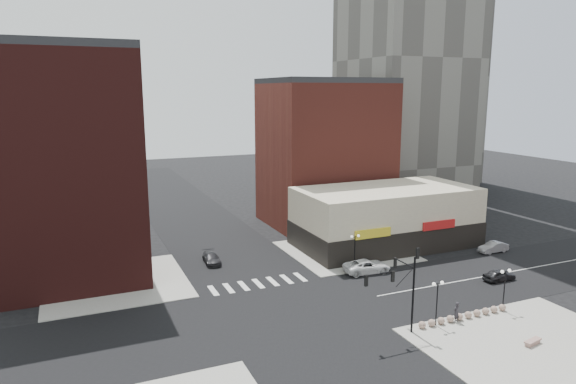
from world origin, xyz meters
TOP-DOWN VIEW (x-y plane):
  - ground at (0.00, 0.00)m, footprint 240.00×240.00m
  - road_ew at (0.00, 0.00)m, footprint 200.00×14.00m
  - road_ns at (0.00, 0.00)m, footprint 14.00×200.00m
  - sidewalk_nw at (-14.50, 14.50)m, footprint 15.00×15.00m
  - sidewalk_ne at (14.50, 14.50)m, footprint 15.00×15.00m
  - sidewalk_se at (16.00, -14.00)m, footprint 18.00×14.00m
  - building_nw at (-19.00, 18.50)m, footprint 16.00×15.00m
  - building_ne_midrise at (19.00, 29.50)m, footprint 18.00×15.00m
  - tower_far at (60.00, 56.00)m, footprint 18.00×18.00m
  - building_ne_row at (21.00, 15.00)m, footprint 24.20×12.20m
  - traffic_signal at (7.24, -7.83)m, footprint 5.59×3.09m
  - street_lamp_se_a at (11.00, -8.00)m, footprint 1.22×0.32m
  - street_lamp_se_b at (19.00, -8.00)m, footprint 1.22×0.32m
  - street_lamp_ne at (12.00, 8.00)m, footprint 1.22×0.32m
  - bollard_row at (14.22, -8.00)m, footprint 10.11×0.66m
  - white_suv at (12.80, 6.50)m, footprint 5.76×3.01m
  - dark_sedan_east at (25.03, -1.60)m, footprint 3.88×1.58m
  - silver_sedan at (32.16, 6.50)m, footprint 4.27×1.57m
  - dark_sedan_north at (-3.01, 16.93)m, footprint 2.07×4.50m
  - pedestrian at (13.18, -8.13)m, footprint 0.82×0.67m
  - stone_bench at (16.09, -14.08)m, footprint 1.88×0.90m

SIDE VIEW (x-z plane):
  - ground at x=0.00m, z-range 0.00..0.00m
  - road_ew at x=0.00m, z-range 0.00..0.02m
  - road_ns at x=0.00m, z-range 0.00..0.02m
  - sidewalk_nw at x=-14.50m, z-range 0.00..0.12m
  - sidewalk_ne at x=14.50m, z-range 0.00..0.12m
  - sidewalk_se at x=16.00m, z-range 0.00..0.12m
  - stone_bench at x=16.09m, z-range 0.13..0.56m
  - bollard_row at x=14.22m, z-range 0.12..0.78m
  - dark_sedan_north at x=-3.01m, z-range 0.00..1.27m
  - dark_sedan_east at x=25.03m, z-range 0.00..1.32m
  - silver_sedan at x=32.16m, z-range 0.00..1.40m
  - white_suv at x=12.80m, z-range 0.00..1.55m
  - pedestrian at x=13.18m, z-range 0.12..2.04m
  - street_lamp_se_a at x=11.00m, z-range 1.21..5.37m
  - street_lamp_se_b at x=19.00m, z-range 1.21..5.37m
  - street_lamp_ne at x=12.00m, z-range 1.21..5.37m
  - building_ne_row at x=21.00m, z-range -0.70..7.30m
  - traffic_signal at x=7.24m, z-range 1.07..8.85m
  - building_ne_midrise at x=19.00m, z-range 0.00..22.00m
  - building_nw at x=-19.00m, z-range 0.00..25.00m
  - tower_far at x=60.00m, z-range 0.00..82.00m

